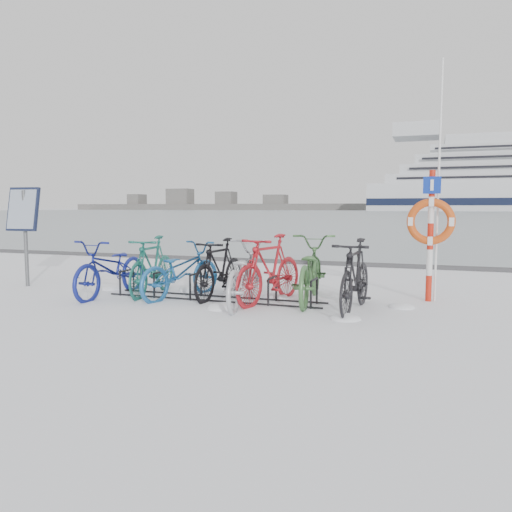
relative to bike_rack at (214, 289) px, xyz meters
The scene contains 16 objects.
ground 0.18m from the bike_rack, ahead, with size 900.00×900.00×0.00m, color white.
ice_sheet 155.00m from the bike_rack, 90.00° to the left, with size 400.00×298.00×0.02m, color #9CA9B0.
quay_edge 5.90m from the bike_rack, 90.00° to the left, with size 400.00×0.25×0.10m, color #3F3F42.
bike_rack is the anchor object (origin of this frame).
info_board 4.46m from the bike_rack, behind, with size 0.70×0.32×2.03m.
lifebuoy_station 3.91m from the bike_rack, 16.17° to the left, with size 0.79×0.22×4.10m.
shoreline 287.22m from the bike_rack, 115.14° to the left, with size 180.00×12.00×9.50m.
bike_0 1.99m from the bike_rack, behind, with size 0.72×2.07×1.08m, color navy.
bike_1 1.37m from the bike_rack, behind, with size 0.53×1.88×1.13m, color #185D51.
bike_2 0.75m from the bike_rack, behind, with size 0.69×1.97×1.03m, color #1B5693.
bike_3 0.43m from the bike_rack, 85.99° to the left, with size 0.52×1.84×1.11m, color black.
bike_4 0.80m from the bike_rack, 22.15° to the right, with size 0.73×2.11×1.10m, color #ABADB3.
bike_5 1.09m from the bike_rack, ahead, with size 0.57×2.00×1.20m, color #AC1A23.
bike_6 1.72m from the bike_rack, 13.71° to the left, with size 0.78×2.23×1.17m, color #3D6B38.
bike_7 2.53m from the bike_rack, ahead, with size 0.55×1.95×1.17m, color black.
snow_drifts 0.76m from the bike_rack, ahead, with size 5.97×1.94×0.18m.
Camera 1 is at (3.62, -7.95, 1.63)m, focal length 35.00 mm.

